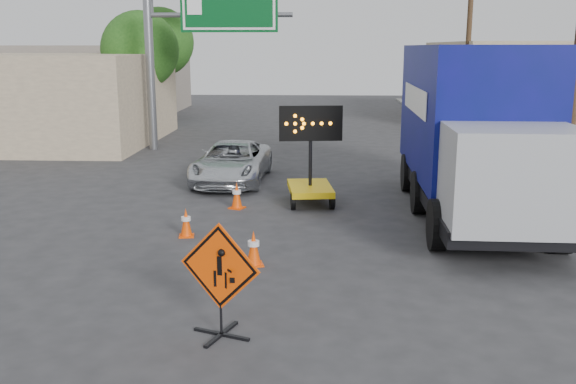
# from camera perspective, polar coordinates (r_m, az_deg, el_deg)

# --- Properties ---
(ground) EXTENTS (100.00, 100.00, 0.00)m
(ground) POSITION_cam_1_polar(r_m,az_deg,el_deg) (10.10, -1.05, -12.57)
(ground) COLOR #2D2D30
(ground) RESTS_ON ground
(curb_right) EXTENTS (0.40, 60.00, 0.12)m
(curb_right) POSITION_cam_1_polar(r_m,az_deg,el_deg) (25.35, 17.79, 2.49)
(curb_right) COLOR gray
(curb_right) RESTS_ON ground
(sidewalk_right) EXTENTS (4.00, 60.00, 0.15)m
(sidewalk_right) POSITION_cam_1_polar(r_m,az_deg,el_deg) (26.04, 22.69, 2.40)
(sidewalk_right) COLOR gray
(sidewalk_right) RESTS_ON ground
(storefront_left_near) EXTENTS (14.00, 10.00, 4.00)m
(storefront_left_near) POSITION_cam_1_polar(r_m,az_deg,el_deg) (32.66, -24.06, 7.61)
(storefront_left_near) COLOR #C4AF8D
(storefront_left_near) RESTS_ON ground
(storefront_left_far) EXTENTS (12.00, 10.00, 4.40)m
(storefront_left_far) POSITION_cam_1_polar(r_m,az_deg,el_deg) (45.90, -17.37, 9.57)
(storefront_left_far) COLOR gray
(storefront_left_far) RESTS_ON ground
(building_right_far) EXTENTS (10.00, 14.00, 4.60)m
(building_right_far) POSITION_cam_1_polar(r_m,az_deg,el_deg) (41.07, 20.59, 9.17)
(building_right_far) COLOR #C4AF8D
(building_right_far) RESTS_ON ground
(highway_gantry) EXTENTS (6.18, 0.38, 6.90)m
(highway_gantry) POSITION_cam_1_polar(r_m,az_deg,el_deg) (27.54, -8.05, 14.22)
(highway_gantry) COLOR slate
(highway_gantry) RESTS_ON ground
(utility_pole_far) EXTENTS (1.80, 0.26, 9.00)m
(utility_pole_far) POSITION_cam_1_polar(r_m,az_deg,el_deg) (33.92, 15.75, 12.94)
(utility_pole_far) COLOR #452D1D
(utility_pole_far) RESTS_ON ground
(tree_left_near) EXTENTS (3.71, 3.71, 6.03)m
(tree_left_near) POSITION_cam_1_polar(r_m,az_deg,el_deg) (32.28, -13.01, 12.19)
(tree_left_near) COLOR #452D1D
(tree_left_near) RESTS_ON ground
(tree_left_far) EXTENTS (4.10, 4.10, 6.66)m
(tree_left_far) POSITION_cam_1_polar(r_m,az_deg,el_deg) (40.27, -11.34, 12.94)
(tree_left_far) COLOR #452D1D
(tree_left_far) RESTS_ON ground
(construction_sign) EXTENTS (1.27, 0.91, 1.79)m
(construction_sign) POSITION_cam_1_polar(r_m,az_deg,el_deg) (9.76, -6.06, -7.56)
(construction_sign) COLOR black
(construction_sign) RESTS_ON ground
(arrow_board) EXTENTS (1.74, 2.06, 2.76)m
(arrow_board) POSITION_cam_1_polar(r_m,az_deg,el_deg) (17.99, 1.98, 0.91)
(arrow_board) COLOR yellow
(arrow_board) RESTS_ON ground
(pickup_truck) EXTENTS (2.37, 4.80, 1.31)m
(pickup_truck) POSITION_cam_1_polar(r_m,az_deg,el_deg) (20.95, -5.00, 2.65)
(pickup_truck) COLOR silver
(pickup_truck) RESTS_ON ground
(box_truck) EXTENTS (3.13, 9.25, 4.37)m
(box_truck) POSITION_cam_1_polar(r_m,az_deg,el_deg) (17.22, 16.09, 4.46)
(box_truck) COLOR black
(box_truck) RESTS_ON ground
(cone_a) EXTENTS (0.45, 0.45, 0.72)m
(cone_a) POSITION_cam_1_polar(r_m,az_deg,el_deg) (12.99, -3.08, -4.99)
(cone_a) COLOR #FA4705
(cone_a) RESTS_ON ground
(cone_b) EXTENTS (0.39, 0.39, 0.68)m
(cone_b) POSITION_cam_1_polar(r_m,az_deg,el_deg) (15.10, -9.05, -2.69)
(cone_b) COLOR #FA4705
(cone_b) RESTS_ON ground
(cone_c) EXTENTS (0.48, 0.48, 0.72)m
(cone_c) POSITION_cam_1_polar(r_m,az_deg,el_deg) (17.55, -4.58, -0.30)
(cone_c) COLOR #FA4705
(cone_c) RESTS_ON ground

